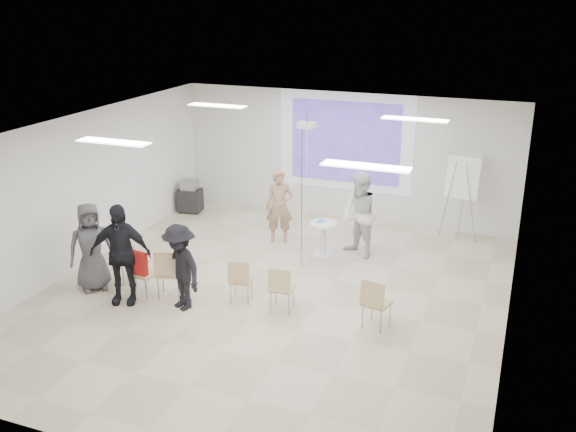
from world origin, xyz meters
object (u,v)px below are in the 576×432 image
(flipchart_easel, at_px, (463,177))
(chair_left_mid, at_px, (142,272))
(chair_right_far, at_px, (375,300))
(chair_center, at_px, (240,278))
(audience_left, at_px, (120,247))
(player_left, at_px, (279,202))
(chair_far_left, at_px, (131,260))
(chair_right_inner, at_px, (281,286))
(audience_mid, at_px, (180,262))
(audience_outer, at_px, (90,242))
(player_right, at_px, (361,211))
(laptop, at_px, (170,270))
(av_cart, at_px, (190,197))
(chair_left_inner, at_px, (168,270))
(pedestal_table, at_px, (323,237))

(flipchart_easel, bearing_deg, chair_left_mid, -125.98)
(chair_right_far, height_order, flipchart_easel, flipchart_easel)
(chair_center, xyz_separation_m, audience_left, (-1.93, -0.70, 0.55))
(player_left, relative_size, chair_right_far, 2.10)
(chair_left_mid, relative_size, chair_right_far, 0.93)
(chair_far_left, distance_m, chair_left_mid, 0.54)
(chair_right_inner, xyz_separation_m, flipchart_easel, (2.37, 4.51, 0.94))
(audience_mid, relative_size, audience_outer, 0.94)
(flipchart_easel, bearing_deg, chair_far_left, -130.35)
(audience_outer, bearing_deg, player_right, -6.53)
(laptop, relative_size, audience_mid, 0.20)
(laptop, distance_m, av_cart, 4.63)
(player_right, xyz_separation_m, audience_outer, (-4.13, -3.23, -0.06))
(chair_center, bearing_deg, chair_left_inner, -177.46)
(player_left, height_order, chair_far_left, player_left)
(chair_left_mid, height_order, laptop, chair_left_mid)
(audience_left, height_order, audience_outer, audience_left)
(chair_left_inner, bearing_deg, audience_mid, -49.60)
(chair_left_mid, bearing_deg, chair_right_inner, 16.10)
(pedestal_table, height_order, flipchart_easel, flipchart_easel)
(pedestal_table, relative_size, chair_center, 0.90)
(chair_left_inner, distance_m, audience_left, 0.93)
(chair_right_far, xyz_separation_m, flipchart_easel, (0.76, 4.50, 0.92))
(chair_far_left, bearing_deg, player_left, 71.20)
(audience_mid, bearing_deg, av_cart, 143.28)
(chair_left_mid, distance_m, audience_outer, 1.10)
(chair_right_far, bearing_deg, laptop, -164.23)
(chair_far_left, xyz_separation_m, chair_left_mid, (0.43, -0.32, -0.02))
(laptop, bearing_deg, chair_right_far, 163.86)
(chair_center, bearing_deg, pedestal_table, 63.15)
(player_left, bearing_deg, chair_left_inner, -123.89)
(chair_left_inner, xyz_separation_m, chair_center, (1.24, 0.31, -0.07))
(audience_mid, relative_size, av_cart, 2.12)
(player_left, distance_m, audience_outer, 4.09)
(chair_left_inner, height_order, laptop, chair_left_inner)
(player_right, height_order, audience_outer, player_right)
(chair_left_mid, distance_m, chair_right_far, 4.14)
(chair_right_inner, distance_m, chair_right_far, 1.61)
(chair_left_mid, height_order, chair_right_far, chair_right_far)
(chair_center, relative_size, laptop, 2.38)
(pedestal_table, bearing_deg, laptop, -125.34)
(pedestal_table, xyz_separation_m, player_right, (0.70, 0.25, 0.57))
(pedestal_table, height_order, audience_mid, audience_mid)
(chair_right_inner, distance_m, audience_left, 2.85)
(pedestal_table, height_order, chair_left_inner, chair_left_inner)
(chair_left_inner, distance_m, chair_right_far, 3.65)
(chair_left_mid, xyz_separation_m, chair_left_inner, (0.49, 0.09, 0.07))
(audience_left, height_order, flipchart_easel, audience_left)
(chair_left_mid, bearing_deg, audience_mid, -0.35)
(chair_left_inner, height_order, audience_left, audience_left)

